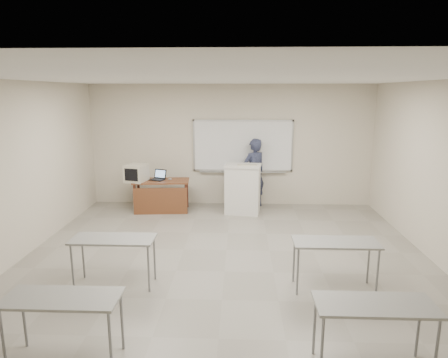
{
  "coord_description": "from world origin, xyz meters",
  "views": [
    {
      "loc": [
        0.23,
        -5.9,
        2.8
      ],
      "look_at": [
        -0.1,
        2.2,
        1.03
      ],
      "focal_mm": 32.0,
      "sensor_mm": 36.0,
      "label": 1
    }
  ],
  "objects_px": {
    "whiteboard": "(243,146)",
    "keyboard": "(247,165)",
    "instructor_desk": "(161,191)",
    "mouse": "(170,179)",
    "crt_monitor": "(137,173)",
    "podium": "(243,189)",
    "laptop": "(157,177)",
    "presenter": "(254,173)"
  },
  "relations": [
    {
      "from": "instructor_desk",
      "to": "mouse",
      "type": "bearing_deg",
      "value": 33.72
    },
    {
      "from": "whiteboard",
      "to": "mouse",
      "type": "distance_m",
      "value": 1.98
    },
    {
      "from": "instructor_desk",
      "to": "crt_monitor",
      "type": "distance_m",
      "value": 0.69
    },
    {
      "from": "laptop",
      "to": "presenter",
      "type": "relative_size",
      "value": 0.19
    },
    {
      "from": "mouse",
      "to": "laptop",
      "type": "bearing_deg",
      "value": 166.51
    },
    {
      "from": "crt_monitor",
      "to": "presenter",
      "type": "bearing_deg",
      "value": 27.0
    },
    {
      "from": "presenter",
      "to": "crt_monitor",
      "type": "bearing_deg",
      "value": -21.77
    },
    {
      "from": "laptop",
      "to": "keyboard",
      "type": "height_order",
      "value": "keyboard"
    },
    {
      "from": "mouse",
      "to": "whiteboard",
      "type": "bearing_deg",
      "value": 7.43
    },
    {
      "from": "podium",
      "to": "laptop",
      "type": "distance_m",
      "value": 2.06
    },
    {
      "from": "instructor_desk",
      "to": "podium",
      "type": "height_order",
      "value": "podium"
    },
    {
      "from": "instructor_desk",
      "to": "laptop",
      "type": "distance_m",
      "value": 0.34
    },
    {
      "from": "keyboard",
      "to": "instructor_desk",
      "type": "bearing_deg",
      "value": 170.66
    },
    {
      "from": "instructor_desk",
      "to": "crt_monitor",
      "type": "height_order",
      "value": "crt_monitor"
    },
    {
      "from": "whiteboard",
      "to": "presenter",
      "type": "bearing_deg",
      "value": -35.72
    },
    {
      "from": "presenter",
      "to": "whiteboard",
      "type": "bearing_deg",
      "value": -69.6
    },
    {
      "from": "podium",
      "to": "keyboard",
      "type": "relative_size",
      "value": 2.61
    },
    {
      "from": "whiteboard",
      "to": "presenter",
      "type": "xyz_separation_m",
      "value": [
        0.28,
        -0.2,
        -0.63
      ]
    },
    {
      "from": "whiteboard",
      "to": "keyboard",
      "type": "relative_size",
      "value": 5.6
    },
    {
      "from": "crt_monitor",
      "to": "mouse",
      "type": "distance_m",
      "value": 0.79
    },
    {
      "from": "presenter",
      "to": "mouse",
      "type": "bearing_deg",
      "value": -22.15
    },
    {
      "from": "instructor_desk",
      "to": "mouse",
      "type": "xyz_separation_m",
      "value": [
        0.2,
        0.16,
        0.24
      ]
    },
    {
      "from": "podium",
      "to": "keyboard",
      "type": "xyz_separation_m",
      "value": [
        0.1,
        -0.12,
        0.59
      ]
    },
    {
      "from": "podium",
      "to": "laptop",
      "type": "bearing_deg",
      "value": -176.85
    },
    {
      "from": "laptop",
      "to": "presenter",
      "type": "bearing_deg",
      "value": 33.18
    },
    {
      "from": "instructor_desk",
      "to": "presenter",
      "type": "xyz_separation_m",
      "value": [
        2.22,
        0.58,
        0.33
      ]
    },
    {
      "from": "whiteboard",
      "to": "laptop",
      "type": "height_order",
      "value": "whiteboard"
    },
    {
      "from": "laptop",
      "to": "keyboard",
      "type": "relative_size",
      "value": 0.72
    },
    {
      "from": "mouse",
      "to": "presenter",
      "type": "xyz_separation_m",
      "value": [
        2.02,
        0.42,
        0.08
      ]
    },
    {
      "from": "laptop",
      "to": "presenter",
      "type": "xyz_separation_m",
      "value": [
        2.32,
        0.41,
        0.04
      ]
    },
    {
      "from": "whiteboard",
      "to": "instructor_desk",
      "type": "relative_size",
      "value": 1.89
    },
    {
      "from": "instructor_desk",
      "to": "keyboard",
      "type": "height_order",
      "value": "keyboard"
    },
    {
      "from": "podium",
      "to": "crt_monitor",
      "type": "distance_m",
      "value": 2.52
    },
    {
      "from": "keyboard",
      "to": "whiteboard",
      "type": "bearing_deg",
      "value": 90.14
    },
    {
      "from": "whiteboard",
      "to": "keyboard",
      "type": "height_order",
      "value": "whiteboard"
    },
    {
      "from": "whiteboard",
      "to": "podium",
      "type": "distance_m",
      "value": 1.18
    },
    {
      "from": "whiteboard",
      "to": "podium",
      "type": "xyz_separation_m",
      "value": [
        0.0,
        -0.77,
        -0.9
      ]
    },
    {
      "from": "instructor_desk",
      "to": "keyboard",
      "type": "distance_m",
      "value": 2.14
    },
    {
      "from": "crt_monitor",
      "to": "laptop",
      "type": "distance_m",
      "value": 0.51
    },
    {
      "from": "whiteboard",
      "to": "crt_monitor",
      "type": "height_order",
      "value": "whiteboard"
    },
    {
      "from": "whiteboard",
      "to": "mouse",
      "type": "bearing_deg",
      "value": -160.45
    },
    {
      "from": "crt_monitor",
      "to": "podium",
      "type": "bearing_deg",
      "value": 15.46
    }
  ]
}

